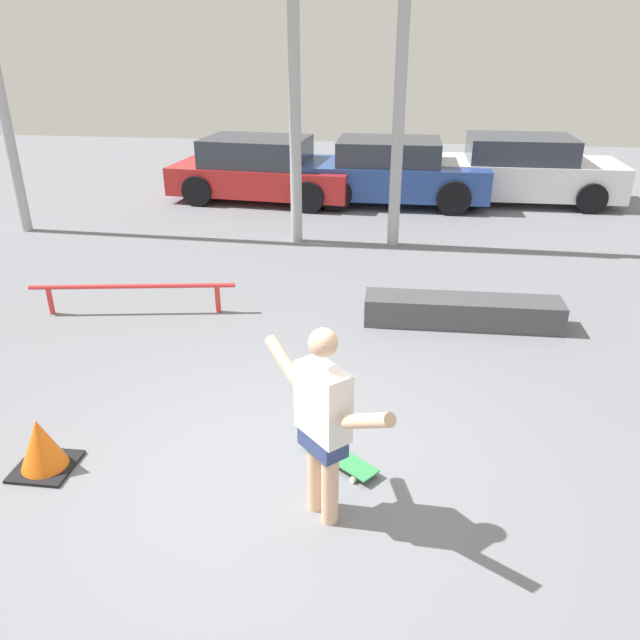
% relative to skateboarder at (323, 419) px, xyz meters
% --- Properties ---
extents(ground_plane, '(36.00, 36.00, 0.00)m').
position_rel_skateboarder_xyz_m(ground_plane, '(-0.47, 0.41, -0.88)').
color(ground_plane, slate).
extents(skateboarder, '(1.08, 1.12, 1.61)m').
position_rel_skateboarder_xyz_m(skateboarder, '(0.00, 0.00, 0.00)').
color(skateboarder, '#DBAD89').
rests_on(skateboarder, ground_plane).
extents(skateboard, '(0.72, 0.63, 0.08)m').
position_rel_skateboarder_xyz_m(skateboard, '(0.07, 0.64, -0.82)').
color(skateboard, '#338C4C').
rests_on(skateboard, ground_plane).
extents(grind_box, '(2.51, 0.54, 0.36)m').
position_rel_skateboarder_xyz_m(grind_box, '(1.35, 3.71, -0.70)').
color(grind_box, '#47474C').
rests_on(grind_box, ground_plane).
extents(grind_rail, '(2.69, 0.49, 0.41)m').
position_rel_skateboarder_xyz_m(grind_rail, '(-2.98, 3.53, -0.55)').
color(grind_rail, red).
rests_on(grind_rail, ground_plane).
extents(canopy_support_left, '(5.44, 0.20, 6.50)m').
position_rel_skateboarder_xyz_m(canopy_support_left, '(-3.96, 6.97, 3.02)').
color(canopy_support_left, '#A5A8AD').
rests_on(canopy_support_left, ground_plane).
extents(parked_car_red, '(4.18, 2.25, 1.36)m').
position_rel_skateboarder_xyz_m(parked_car_red, '(-2.60, 9.93, -0.23)').
color(parked_car_red, red).
rests_on(parked_car_red, ground_plane).
extents(parked_car_blue, '(3.95, 1.87, 1.38)m').
position_rel_skateboarder_xyz_m(parked_car_blue, '(0.32, 9.96, -0.21)').
color(parked_car_blue, '#284793').
rests_on(parked_car_blue, ground_plane).
extents(parked_car_white, '(4.03, 1.93, 1.42)m').
position_rel_skateboarder_xyz_m(parked_car_white, '(3.15, 10.50, -0.20)').
color(parked_car_white, white).
rests_on(parked_car_white, ground_plane).
extents(traffic_cone, '(0.49, 0.49, 0.49)m').
position_rel_skateboarder_xyz_m(traffic_cone, '(-2.46, 0.25, -0.65)').
color(traffic_cone, black).
rests_on(traffic_cone, ground_plane).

